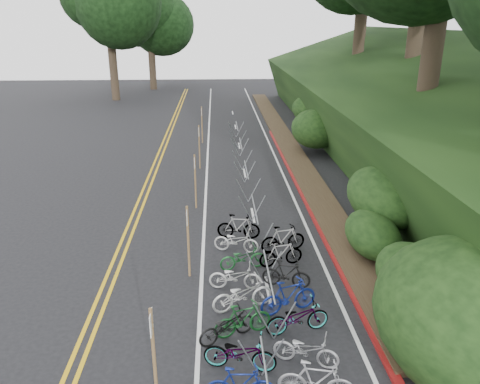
# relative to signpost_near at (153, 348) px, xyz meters

# --- Properties ---
(road_markings) EXTENTS (7.47, 80.00, 0.01)m
(road_markings) POSITION_rel_signpost_near_xyz_m (0.51, 10.41, -1.35)
(road_markings) COLOR gold
(road_markings) RESTS_ON ground
(red_curb) EXTENTS (0.25, 28.00, 0.10)m
(red_curb) POSITION_rel_signpost_near_xyz_m (5.57, 12.31, -1.30)
(red_curb) COLOR maroon
(red_curb) RESTS_ON ground
(embankment) EXTENTS (14.30, 48.14, 9.11)m
(embankment) POSITION_rel_signpost_near_xyz_m (12.83, 19.35, 1.22)
(embankment) COLOR black
(embankment) RESTS_ON ground
(bike_racks_rest) EXTENTS (1.14, 23.00, 1.17)m
(bike_racks_rest) POSITION_rel_signpost_near_xyz_m (2.87, 13.31, -0.49)
(bike_racks_rest) COLOR gray
(bike_racks_rest) RESTS_ON ground
(signpost_near) EXTENTS (0.08, 0.40, 2.35)m
(signpost_near) POSITION_rel_signpost_near_xyz_m (0.00, 0.00, 0.00)
(signpost_near) COLOR brown
(signpost_near) RESTS_ON ground
(signposts_rest) EXTENTS (0.08, 18.40, 2.50)m
(signposts_rest) POSITION_rel_signpost_near_xyz_m (0.47, 14.31, 0.08)
(signposts_rest) COLOR brown
(signposts_rest) RESTS_ON ground
(bike_front) EXTENTS (1.29, 1.73, 0.87)m
(bike_front) POSITION_rel_signpost_near_xyz_m (1.63, 1.96, -0.91)
(bike_front) COLOR black
(bike_front) RESTS_ON ground
(bike_valet) EXTENTS (3.04, 12.61, 1.06)m
(bike_valet) POSITION_rel_signpost_near_xyz_m (2.75, 2.34, -0.88)
(bike_valet) COLOR slate
(bike_valet) RESTS_ON ground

